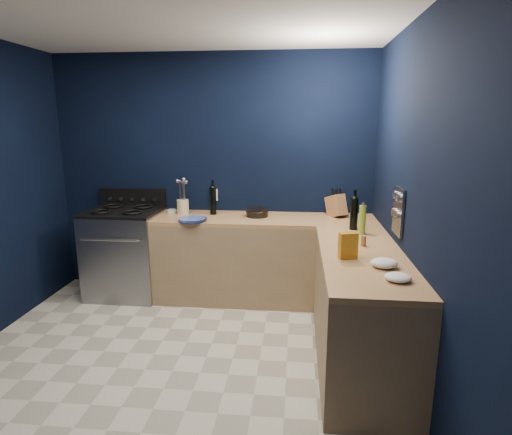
# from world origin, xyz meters

# --- Properties ---
(floor) EXTENTS (3.50, 3.50, 0.02)m
(floor) POSITION_xyz_m (0.00, 0.00, -0.01)
(floor) COLOR beige
(floor) RESTS_ON ground
(ceiling) EXTENTS (3.50, 3.50, 0.02)m
(ceiling) POSITION_xyz_m (0.00, 0.00, 2.61)
(ceiling) COLOR silver
(ceiling) RESTS_ON ground
(wall_back) EXTENTS (3.50, 0.02, 2.60)m
(wall_back) POSITION_xyz_m (0.00, 1.76, 1.30)
(wall_back) COLOR black
(wall_back) RESTS_ON ground
(wall_right) EXTENTS (0.02, 3.50, 2.60)m
(wall_right) POSITION_xyz_m (1.76, 0.00, 1.30)
(wall_right) COLOR black
(wall_right) RESTS_ON ground
(cab_back) EXTENTS (2.30, 0.63, 0.86)m
(cab_back) POSITION_xyz_m (0.60, 1.44, 0.43)
(cab_back) COLOR #957754
(cab_back) RESTS_ON floor
(top_back) EXTENTS (2.30, 0.63, 0.04)m
(top_back) POSITION_xyz_m (0.60, 1.44, 0.88)
(top_back) COLOR olive
(top_back) RESTS_ON cab_back
(cab_right) EXTENTS (0.63, 1.67, 0.86)m
(cab_right) POSITION_xyz_m (1.44, 0.29, 0.43)
(cab_right) COLOR #957754
(cab_right) RESTS_ON floor
(top_right) EXTENTS (0.63, 1.67, 0.04)m
(top_right) POSITION_xyz_m (1.44, 0.29, 0.88)
(top_right) COLOR olive
(top_right) RESTS_ON cab_right
(gas_range) EXTENTS (0.76, 0.66, 0.92)m
(gas_range) POSITION_xyz_m (-0.93, 1.42, 0.46)
(gas_range) COLOR gray
(gas_range) RESTS_ON floor
(oven_door) EXTENTS (0.59, 0.02, 0.42)m
(oven_door) POSITION_xyz_m (-0.93, 1.10, 0.45)
(oven_door) COLOR black
(oven_door) RESTS_ON gas_range
(cooktop) EXTENTS (0.76, 0.66, 0.03)m
(cooktop) POSITION_xyz_m (-0.93, 1.42, 0.94)
(cooktop) COLOR black
(cooktop) RESTS_ON gas_range
(backguard) EXTENTS (0.76, 0.06, 0.20)m
(backguard) POSITION_xyz_m (-0.93, 1.72, 1.04)
(backguard) COLOR black
(backguard) RESTS_ON gas_range
(spice_panel) EXTENTS (0.02, 0.28, 0.38)m
(spice_panel) POSITION_xyz_m (1.74, 0.55, 1.18)
(spice_panel) COLOR gray
(spice_panel) RESTS_ON wall_right
(wall_outlet) EXTENTS (0.09, 0.02, 0.13)m
(wall_outlet) POSITION_xyz_m (0.00, 1.74, 1.08)
(wall_outlet) COLOR white
(wall_outlet) RESTS_ON wall_back
(plate_stack) EXTENTS (0.32, 0.32, 0.03)m
(plate_stack) POSITION_xyz_m (-0.12, 1.20, 0.92)
(plate_stack) COLOR #394E8D
(plate_stack) RESTS_ON top_back
(ramekin) EXTENTS (0.11, 0.11, 0.04)m
(ramekin) POSITION_xyz_m (-0.44, 1.57, 0.92)
(ramekin) COLOR white
(ramekin) RESTS_ON top_back
(utensil_crock) EXTENTS (0.15, 0.15, 0.16)m
(utensil_crock) POSITION_xyz_m (-0.30, 1.52, 0.98)
(utensil_crock) COLOR beige
(utensil_crock) RESTS_ON top_back
(wine_bottle_back) EXTENTS (0.08, 0.08, 0.29)m
(wine_bottle_back) POSITION_xyz_m (0.03, 1.54, 1.05)
(wine_bottle_back) COLOR black
(wine_bottle_back) RESTS_ON top_back
(lemon_basket) EXTENTS (0.29, 0.29, 0.09)m
(lemon_basket) POSITION_xyz_m (0.51, 1.48, 0.94)
(lemon_basket) COLOR black
(lemon_basket) RESTS_ON top_back
(knife_block) EXTENTS (0.24, 0.28, 0.27)m
(knife_block) POSITION_xyz_m (1.34, 1.58, 1.01)
(knife_block) COLOR olive
(knife_block) RESTS_ON top_back
(wine_bottle_right) EXTENTS (0.07, 0.07, 0.29)m
(wine_bottle_right) POSITION_xyz_m (1.45, 1.03, 1.05)
(wine_bottle_right) COLOR black
(wine_bottle_right) RESTS_ON top_right
(oil_bottle) EXTENTS (0.07, 0.07, 0.26)m
(oil_bottle) POSITION_xyz_m (1.51, 0.88, 1.03)
(oil_bottle) COLOR #86AD2E
(oil_bottle) RESTS_ON top_right
(spice_jar_near) EXTENTS (0.06, 0.06, 0.09)m
(spice_jar_near) POSITION_xyz_m (1.35, 0.53, 0.95)
(spice_jar_near) COLOR olive
(spice_jar_near) RESTS_ON top_right
(spice_jar_far) EXTENTS (0.05, 0.05, 0.09)m
(spice_jar_far) POSITION_xyz_m (1.47, 0.50, 0.94)
(spice_jar_far) COLOR olive
(spice_jar_far) RESTS_ON top_right
(crouton_bag) EXTENTS (0.14, 0.10, 0.19)m
(crouton_bag) POSITION_xyz_m (1.31, 0.17, 1.00)
(crouton_bag) COLOR #AB3E18
(crouton_bag) RESTS_ON top_right
(towel_front) EXTENTS (0.21, 0.18, 0.06)m
(towel_front) POSITION_xyz_m (1.53, -0.00, 0.93)
(towel_front) COLOR white
(towel_front) RESTS_ON top_right
(towel_end) EXTENTS (0.20, 0.18, 0.05)m
(towel_end) POSITION_xyz_m (1.57, -0.25, 0.93)
(towel_end) COLOR white
(towel_end) RESTS_ON top_right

